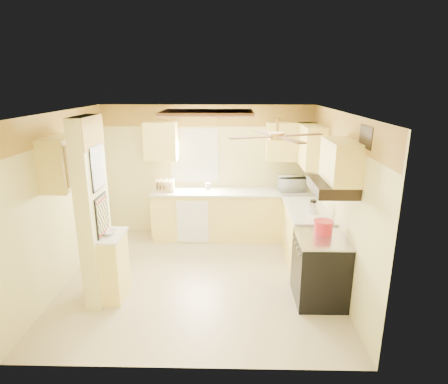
{
  "coord_description": "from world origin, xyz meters",
  "views": [
    {
      "loc": [
        0.47,
        -5.15,
        2.89
      ],
      "look_at": [
        0.35,
        0.35,
        1.28
      ],
      "focal_mm": 30.0,
      "sensor_mm": 36.0,
      "label": 1
    }
  ],
  "objects_px": {
    "stove": "(320,269)",
    "dutch_oven": "(323,227)",
    "kettle": "(313,207)",
    "bowl": "(108,232)",
    "microwave": "(292,184)"
  },
  "relations": [
    {
      "from": "bowl",
      "to": "dutch_oven",
      "type": "relative_size",
      "value": 0.75
    },
    {
      "from": "bowl",
      "to": "microwave",
      "type": "bearing_deg",
      "value": 37.85
    },
    {
      "from": "kettle",
      "to": "bowl",
      "type": "bearing_deg",
      "value": -162.7
    },
    {
      "from": "stove",
      "to": "dutch_oven",
      "type": "relative_size",
      "value": 3.42
    },
    {
      "from": "bowl",
      "to": "kettle",
      "type": "bearing_deg",
      "value": 17.3
    },
    {
      "from": "microwave",
      "to": "bowl",
      "type": "height_order",
      "value": "microwave"
    },
    {
      "from": "dutch_oven",
      "to": "kettle",
      "type": "relative_size",
      "value": 1.25
    },
    {
      "from": "stove",
      "to": "kettle",
      "type": "height_order",
      "value": "kettle"
    },
    {
      "from": "bowl",
      "to": "dutch_oven",
      "type": "distance_m",
      "value": 2.9
    },
    {
      "from": "microwave",
      "to": "bowl",
      "type": "distance_m",
      "value": 3.51
    },
    {
      "from": "bowl",
      "to": "kettle",
      "type": "distance_m",
      "value": 3.05
    },
    {
      "from": "bowl",
      "to": "kettle",
      "type": "xyz_separation_m",
      "value": [
        2.91,
        0.91,
        0.07
      ]
    },
    {
      "from": "microwave",
      "to": "dutch_oven",
      "type": "distance_m",
      "value": 1.99
    },
    {
      "from": "stove",
      "to": "dutch_oven",
      "type": "distance_m",
      "value": 0.57
    },
    {
      "from": "microwave",
      "to": "kettle",
      "type": "height_order",
      "value": "microwave"
    }
  ]
}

